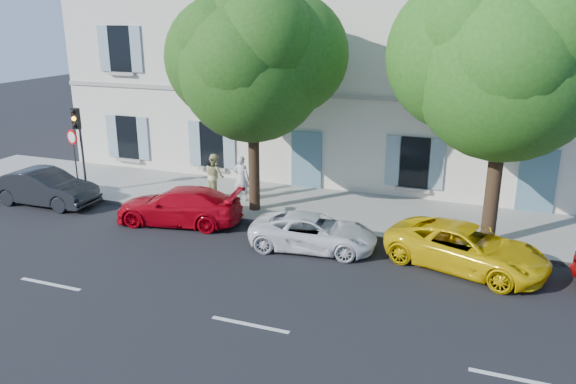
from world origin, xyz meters
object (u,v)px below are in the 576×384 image
at_px(tree_left, 252,68).
at_px(car_white_coupe, 314,232).
at_px(car_yellow_supercar, 467,248).
at_px(road_sign, 74,148).
at_px(pedestrian_b, 215,176).
at_px(traffic_light, 78,132).
at_px(pedestrian_a, 242,178).
at_px(tree_right, 507,68).
at_px(car_dark_sedan, 45,187).
at_px(car_red_coupe, 179,206).

bearing_deg(tree_left, car_white_coupe, -38.03).
distance_m(car_yellow_supercar, tree_left, 9.24).
height_order(car_white_coupe, car_yellow_supercar, car_yellow_supercar).
relative_size(road_sign, pedestrian_b, 1.49).
height_order(car_yellow_supercar, traffic_light, traffic_light).
height_order(pedestrian_a, pedestrian_b, pedestrian_a).
bearing_deg(tree_left, traffic_light, -174.46).
bearing_deg(pedestrian_b, road_sign, 49.83).
relative_size(tree_right, pedestrian_b, 4.84).
xyz_separation_m(car_yellow_supercar, tree_left, (-7.67, 2.23, 4.65)).
height_order(car_dark_sedan, tree_left, tree_left).
xyz_separation_m(car_yellow_supercar, pedestrian_a, (-8.55, 3.00, 0.40)).
height_order(tree_right, road_sign, tree_right).
xyz_separation_m(car_white_coupe, car_yellow_supercar, (4.59, 0.18, 0.09)).
distance_m(car_red_coupe, car_yellow_supercar, 9.73).
bearing_deg(tree_left, pedestrian_a, 138.99).
height_order(tree_left, pedestrian_b, tree_left).
distance_m(tree_left, pedestrian_a, 4.41).
bearing_deg(tree_left, road_sign, -174.42).
bearing_deg(tree_right, car_dark_sedan, -174.27).
relative_size(tree_left, tree_right, 0.94).
bearing_deg(tree_right, car_white_coupe, -158.06).
distance_m(car_red_coupe, traffic_light, 5.65).
relative_size(car_yellow_supercar, traffic_light, 1.33).
xyz_separation_m(car_yellow_supercar, pedestrian_b, (-9.71, 3.00, 0.39)).
bearing_deg(pedestrian_a, pedestrian_b, 0.91).
height_order(car_dark_sedan, road_sign, road_sign).
bearing_deg(car_dark_sedan, car_white_coupe, -93.19).
distance_m(car_dark_sedan, car_yellow_supercar, 15.64).
relative_size(car_dark_sedan, car_yellow_supercar, 0.91).
height_order(car_red_coupe, car_white_coupe, car_red_coupe).
bearing_deg(tree_left, car_red_coupe, -136.69).
relative_size(tree_right, traffic_light, 2.45).
bearing_deg(car_red_coupe, tree_right, 89.68).
xyz_separation_m(car_yellow_supercar, tree_right, (0.54, 1.88, 4.97)).
height_order(traffic_light, road_sign, traffic_light).
height_order(tree_right, traffic_light, tree_right).
bearing_deg(car_red_coupe, tree_left, 124.20).
height_order(tree_left, tree_right, tree_right).
bearing_deg(traffic_light, car_dark_sedan, -121.85).
distance_m(car_yellow_supercar, pedestrian_a, 9.07).
relative_size(car_yellow_supercar, tree_left, 0.58).
xyz_separation_m(car_white_coupe, tree_left, (-3.09, 2.41, 4.74)).
height_order(car_red_coupe, pedestrian_a, pedestrian_a).
distance_m(car_dark_sedan, traffic_light, 2.48).
relative_size(tree_left, pedestrian_b, 4.55).
height_order(tree_left, traffic_light, tree_left).
xyz_separation_m(tree_right, traffic_light, (-15.39, -0.35, -2.95)).
distance_m(car_dark_sedan, pedestrian_b, 6.54).
bearing_deg(road_sign, car_yellow_supercar, -5.66).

